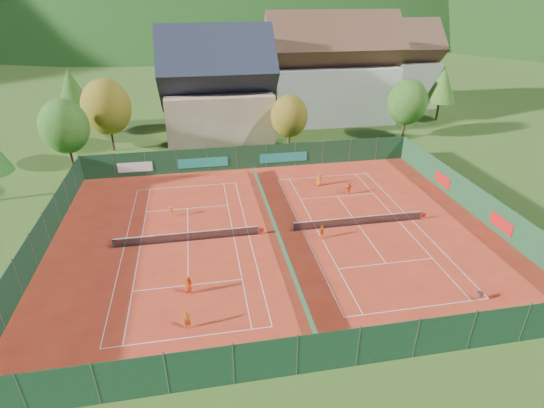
{
  "coord_description": "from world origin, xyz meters",
  "views": [
    {
      "loc": [
        -6.36,
        -32.99,
        20.14
      ],
      "look_at": [
        0.0,
        2.0,
        2.0
      ],
      "focal_mm": 28.0,
      "sensor_mm": 36.0,
      "label": 1
    }
  ],
  "objects_px": {
    "chalet": "(218,92)",
    "player_right_far_b": "(349,188)",
    "hotel_block_b": "(389,69)",
    "player_left_near": "(187,320)",
    "player_left_mid": "(189,286)",
    "player_right_near": "(322,232)",
    "hotel_block_a": "(331,75)",
    "player_left_far": "(171,211)",
    "player_right_far_a": "(319,179)",
    "ball_hopper": "(480,294)"
  },
  "relations": [
    {
      "from": "player_left_mid",
      "to": "player_right_near",
      "type": "distance_m",
      "value": 13.17
    },
    {
      "from": "hotel_block_b",
      "to": "player_left_near",
      "type": "distance_m",
      "value": 67.16
    },
    {
      "from": "chalet",
      "to": "player_right_far_a",
      "type": "xyz_separation_m",
      "value": [
        9.82,
        -20.46,
        -5.85
      ]
    },
    {
      "from": "hotel_block_a",
      "to": "hotel_block_b",
      "type": "bearing_deg",
      "value": 29.74
    },
    {
      "from": "player_left_mid",
      "to": "player_right_far_b",
      "type": "height_order",
      "value": "player_left_mid"
    },
    {
      "from": "player_left_near",
      "to": "player_right_near",
      "type": "xyz_separation_m",
      "value": [
        11.92,
        9.38,
        -0.04
      ]
    },
    {
      "from": "hotel_block_b",
      "to": "player_left_mid",
      "type": "height_order",
      "value": "hotel_block_b"
    },
    {
      "from": "chalet",
      "to": "hotel_block_b",
      "type": "height_order",
      "value": "chalet"
    },
    {
      "from": "player_right_far_a",
      "to": "player_left_near",
      "type": "bearing_deg",
      "value": 52.52
    },
    {
      "from": "chalet",
      "to": "player_left_mid",
      "type": "relative_size",
      "value": 10.47
    },
    {
      "from": "hotel_block_a",
      "to": "player_right_far_b",
      "type": "height_order",
      "value": "hotel_block_a"
    },
    {
      "from": "player_right_near",
      "to": "player_right_far_a",
      "type": "bearing_deg",
      "value": 45.22
    },
    {
      "from": "player_left_far",
      "to": "player_right_near",
      "type": "bearing_deg",
      "value": 153.69
    },
    {
      "from": "hotel_block_b",
      "to": "player_left_far",
      "type": "bearing_deg",
      "value": -135.39
    },
    {
      "from": "chalet",
      "to": "player_right_near",
      "type": "relative_size",
      "value": 11.95
    },
    {
      "from": "hotel_block_a",
      "to": "ball_hopper",
      "type": "relative_size",
      "value": 27.0
    },
    {
      "from": "player_left_near",
      "to": "player_left_far",
      "type": "height_order",
      "value": "player_left_near"
    },
    {
      "from": "hotel_block_a",
      "to": "player_right_far_a",
      "type": "bearing_deg",
      "value": -109.12
    },
    {
      "from": "ball_hopper",
      "to": "player_left_mid",
      "type": "distance_m",
      "value": 21.06
    },
    {
      "from": "chalet",
      "to": "player_left_near",
      "type": "height_order",
      "value": "chalet"
    },
    {
      "from": "player_right_near",
      "to": "player_right_far_b",
      "type": "distance_m",
      "value": 10.04
    },
    {
      "from": "chalet",
      "to": "ball_hopper",
      "type": "bearing_deg",
      "value": -69.51
    },
    {
      "from": "hotel_block_a",
      "to": "player_left_far",
      "type": "height_order",
      "value": "hotel_block_a"
    },
    {
      "from": "player_right_far_b",
      "to": "hotel_block_a",
      "type": "bearing_deg",
      "value": -120.09
    },
    {
      "from": "hotel_block_b",
      "to": "player_left_far",
      "type": "height_order",
      "value": "hotel_block_b"
    },
    {
      "from": "player_left_near",
      "to": "player_right_far_b",
      "type": "distance_m",
      "value": 24.89
    },
    {
      "from": "player_right_near",
      "to": "player_right_far_a",
      "type": "distance_m",
      "value": 11.56
    },
    {
      "from": "chalet",
      "to": "player_right_far_b",
      "type": "height_order",
      "value": "chalet"
    },
    {
      "from": "ball_hopper",
      "to": "player_left_mid",
      "type": "xyz_separation_m",
      "value": [
        -20.59,
        4.42,
        0.22
      ]
    },
    {
      "from": "chalet",
      "to": "hotel_block_a",
      "type": "xyz_separation_m",
      "value": [
        19.0,
        6.0,
        0.76
      ]
    },
    {
      "from": "player_left_mid",
      "to": "hotel_block_b",
      "type": "bearing_deg",
      "value": 92.87
    },
    {
      "from": "hotel_block_b",
      "to": "hotel_block_a",
      "type": "bearing_deg",
      "value": -150.26
    },
    {
      "from": "ball_hopper",
      "to": "player_left_near",
      "type": "distance_m",
      "value": 20.73
    },
    {
      "from": "hotel_block_b",
      "to": "player_right_near",
      "type": "bearing_deg",
      "value": -119.79
    },
    {
      "from": "player_left_near",
      "to": "player_right_far_a",
      "type": "relative_size",
      "value": 0.94
    },
    {
      "from": "chalet",
      "to": "hotel_block_a",
      "type": "relative_size",
      "value": 0.75
    },
    {
      "from": "hotel_block_a",
      "to": "player_right_far_b",
      "type": "xyz_separation_m",
      "value": [
        -6.63,
        -29.24,
        -6.66
      ]
    },
    {
      "from": "player_right_far_a",
      "to": "player_left_far",
      "type": "bearing_deg",
      "value": 13.96
    },
    {
      "from": "ball_hopper",
      "to": "player_right_near",
      "type": "height_order",
      "value": "player_right_near"
    },
    {
      "from": "hotel_block_b",
      "to": "player_right_far_b",
      "type": "height_order",
      "value": "hotel_block_b"
    },
    {
      "from": "player_right_far_a",
      "to": "hotel_block_a",
      "type": "bearing_deg",
      "value": -110.73
    },
    {
      "from": "player_left_far",
      "to": "player_right_far_a",
      "type": "height_order",
      "value": "player_right_far_a"
    },
    {
      "from": "hotel_block_b",
      "to": "player_right_far_a",
      "type": "xyz_separation_m",
      "value": [
        -23.18,
        -34.46,
        -5.85
      ]
    },
    {
      "from": "ball_hopper",
      "to": "player_right_near",
      "type": "bearing_deg",
      "value": 130.55
    },
    {
      "from": "player_left_far",
      "to": "player_right_far_b",
      "type": "relative_size",
      "value": 0.84
    },
    {
      "from": "ball_hopper",
      "to": "player_left_far",
      "type": "bearing_deg",
      "value": 142.77
    },
    {
      "from": "hotel_block_a",
      "to": "player_right_near",
      "type": "height_order",
      "value": "hotel_block_a"
    },
    {
      "from": "player_left_mid",
      "to": "player_left_near",
      "type": "bearing_deg",
      "value": -52.81
    },
    {
      "from": "hotel_block_a",
      "to": "player_left_near",
      "type": "height_order",
      "value": "hotel_block_a"
    },
    {
      "from": "hotel_block_a",
      "to": "player_right_far_b",
      "type": "distance_m",
      "value": 30.71
    }
  ]
}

